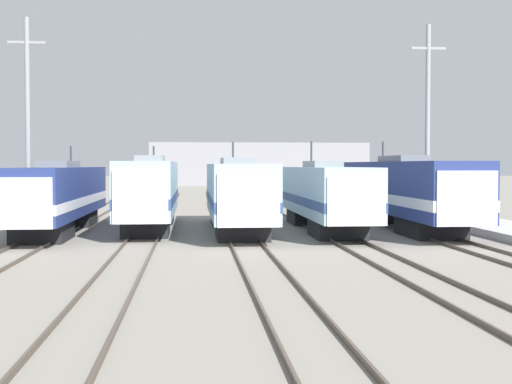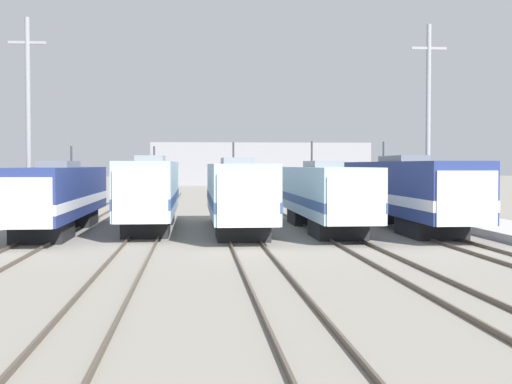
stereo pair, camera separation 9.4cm
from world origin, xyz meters
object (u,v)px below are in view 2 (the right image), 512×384
catenary_tower_left (28,118)px  locomotive_center_left (150,192)px  locomotive_center (238,194)px  locomotive_center_right (324,195)px  locomotive_far_left (58,196)px  catenary_tower_right (428,121)px  locomotive_far_right (405,191)px

catenary_tower_left → locomotive_center_left: bearing=-22.0°
locomotive_center → locomotive_center_right: size_ratio=0.99×
locomotive_far_left → catenary_tower_right: bearing=11.8°
locomotive_center → locomotive_far_right: (9.75, 1.04, 0.06)m
locomotive_center_left → locomotive_center: size_ratio=0.95×
catenary_tower_left → catenary_tower_right: size_ratio=1.00×
locomotive_center → locomotive_far_right: 9.81m
locomotive_center_right → locomotive_far_right: (4.88, 0.69, 0.15)m
locomotive_far_left → locomotive_center: size_ratio=1.04×
locomotive_center_right → locomotive_far_right: size_ratio=0.86×
locomotive_far_right → catenary_tower_right: size_ratio=1.58×
locomotive_center_right → locomotive_center_left: bearing=171.3°
locomotive_center_right → catenary_tower_left: catenary_tower_left is taller
locomotive_center_right → catenary_tower_right: 9.80m
locomotive_center → catenary_tower_left: 13.95m
locomotive_center_left → locomotive_center: bearing=-20.6°
locomotive_center_right → catenary_tower_right: (7.47, 4.50, 4.47)m
locomotive_center → locomotive_center_left: bearing=159.4°
locomotive_center_left → locomotive_far_right: bearing=-3.1°
locomotive_far_left → locomotive_center_left: size_ratio=1.09×
locomotive_center_right → catenary_tower_right: size_ratio=1.36×
locomotive_far_left → locomotive_center_right: size_ratio=1.03×
locomotive_center_right → catenary_tower_left: (-17.20, 4.50, 4.47)m
locomotive_center_left → catenary_tower_right: bearing=9.9°
locomotive_center_right → locomotive_far_right: 4.93m
catenary_tower_right → locomotive_center_right: bearing=-148.9°
locomotive_center_left → locomotive_center_right: (9.75, -1.49, -0.15)m
locomotive_center_right → catenary_tower_right: catenary_tower_right is taller
locomotive_center_right → catenary_tower_left: 18.33m
locomotive_far_left → catenary_tower_left: bearing=119.0°
locomotive_center_left → catenary_tower_left: size_ratio=1.29×
locomotive_far_left → locomotive_center: (9.75, -0.22, 0.09)m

